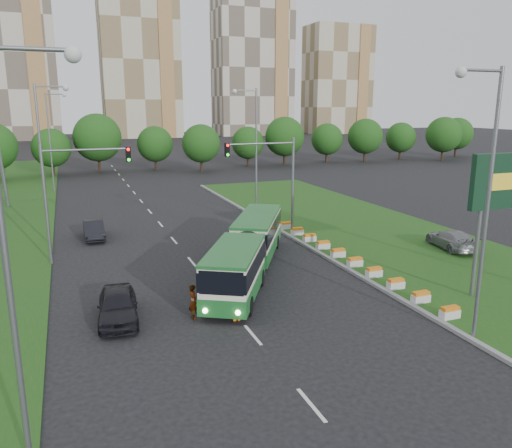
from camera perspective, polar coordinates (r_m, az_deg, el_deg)
name	(u,v)px	position (r m, az deg, el deg)	size (l,w,h in m)	color
ground	(265,285)	(30.02, 1.01, -6.98)	(360.00, 360.00, 0.00)	black
grass_median	(374,233)	(42.70, 13.33, -1.05)	(14.00, 60.00, 0.15)	#1A4A15
median_kerb	(299,241)	(39.30, 4.88, -1.95)	(0.30, 60.00, 0.18)	gray
lane_markings	(157,220)	(47.88, -11.29, 0.50)	(0.20, 100.00, 0.01)	silver
flower_planters	(346,257)	(34.35, 10.28, -3.76)	(1.10, 20.30, 0.60)	silver
traffic_mast_median	(274,172)	(39.55, 2.10, 5.96)	(5.76, 0.32, 8.00)	slate
traffic_mast_left	(70,184)	(35.49, -20.46, 4.28)	(5.76, 0.32, 8.00)	slate
street_lamps	(176,168)	(37.16, -9.08, 6.34)	(36.00, 60.00, 12.00)	slate
tree_line	(198,143)	(83.88, -6.69, 9.20)	(120.00, 8.00, 9.00)	#184512
apartment_tower_cwest	(6,53)	(177.41, -26.65, 17.03)	(28.00, 15.00, 52.00)	beige
apartment_tower_ceast	(140,61)	(178.56, -13.14, 17.69)	(25.00, 15.00, 50.00)	#C0B69A
apartment_tower_east	(252,69)	(188.36, -0.41, 17.32)	(27.00, 15.00, 47.00)	beige
midrise_east	(337,81)	(203.00, 9.26, 15.87)	(24.00, 14.00, 40.00)	#C0B69A
articulated_bus	(243,249)	(31.55, -1.54, -2.92)	(2.46, 15.80, 2.60)	silver
car_left_near	(118,305)	(25.95, -15.53, -8.93)	(1.90, 4.73, 1.61)	black
car_left_far	(94,230)	(42.14, -18.04, -0.64)	(1.53, 4.37, 1.44)	black
car_median	(451,239)	(39.49, 21.43, -1.63)	(1.97, 4.86, 1.41)	gray
pedestrian	(193,302)	(25.36, -7.18, -8.83)	(0.66, 0.43, 1.80)	gray
shopping_trolley	(236,314)	(25.30, -2.30, -10.27)	(0.35, 0.37, 0.59)	orange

